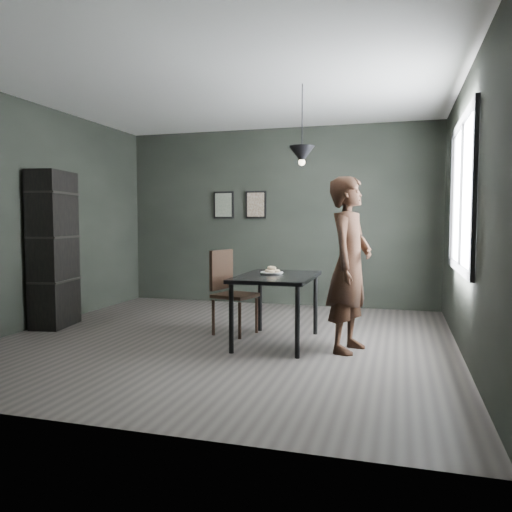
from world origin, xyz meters
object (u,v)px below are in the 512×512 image
(woman, at_px, (350,264))
(wood_chair, at_px, (229,286))
(white_plate, at_px, (272,273))
(pendant_lamp, at_px, (302,155))
(shelf_unit, at_px, (54,249))
(cafe_table, at_px, (277,282))

(woman, distance_m, wood_chair, 1.55)
(white_plate, distance_m, pendant_lamp, 1.34)
(shelf_unit, height_order, pendant_lamp, pendant_lamp)
(cafe_table, distance_m, pendant_lamp, 1.41)
(pendant_lamp, bearing_deg, woman, -21.21)
(white_plate, distance_m, woman, 0.91)
(cafe_table, xyz_separation_m, shelf_unit, (-2.92, 0.07, 0.31))
(cafe_table, distance_m, woman, 0.83)
(cafe_table, xyz_separation_m, woman, (0.79, -0.11, 0.22))
(white_plate, xyz_separation_m, wood_chair, (-0.58, 0.20, -0.19))
(wood_chair, relative_size, pendant_lamp, 1.15)
(wood_chair, bearing_deg, cafe_table, -9.91)
(cafe_table, relative_size, wood_chair, 1.21)
(woman, xyz_separation_m, shelf_unit, (-3.71, 0.18, 0.09))
(white_plate, height_order, woman, woman)
(shelf_unit, relative_size, pendant_lamp, 2.27)
(cafe_table, height_order, wood_chair, wood_chair)
(woman, distance_m, shelf_unit, 3.72)
(cafe_table, distance_m, shelf_unit, 2.94)
(cafe_table, relative_size, pendant_lamp, 1.39)
(woman, height_order, pendant_lamp, pendant_lamp)
(woman, relative_size, wood_chair, 1.80)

